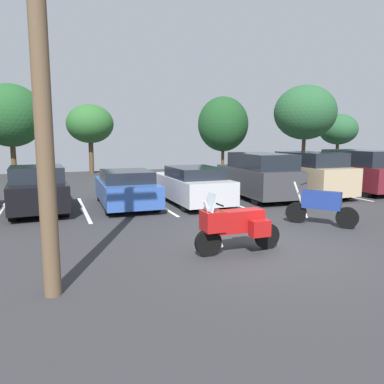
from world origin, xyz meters
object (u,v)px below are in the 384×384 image
Objects in this scene: car_silver at (192,185)px; car_tan at (306,174)px; car_blue at (126,188)px; car_charcoal at (258,176)px; motorcycle_touring at (235,225)px; car_maroon at (356,171)px; motorcycle_second at (321,206)px; utility_pole at (39,54)px; car_black at (38,189)px.

car_tan reaches higher than car_silver.
car_blue is 0.93× the size of car_charcoal.
car_maroon is (9.76, 6.53, 0.34)m from motorcycle_touring.
car_silver is 0.99× the size of car_tan.
car_blue is (-4.74, 5.11, 0.10)m from motorcycle_second.
motorcycle_second is 5.30m from car_silver.
utility_pole is (-10.67, -7.38, 2.86)m from car_tan.
car_charcoal is (0.85, 4.99, 0.38)m from motorcycle_second.
car_black is 11.09m from car_tan.
motorcycle_second is 0.39× the size of car_blue.
motorcycle_touring is at bearing -157.64° from motorcycle_second.
car_silver is at bearing 78.10° from motorcycle_touring.
motorcycle_touring is at bearing -101.90° from car_silver.
utility_pole is (-8.26, -7.42, 2.85)m from car_charcoal.
car_silver is at bearing -178.19° from car_maroon.
motorcycle_touring is 1.23× the size of motorcycle_second.
motorcycle_second is at bearing -47.15° from car_blue.
car_charcoal is 5.36m from car_maroon.
car_black reaches higher than car_blue.
car_black is 8.32m from utility_pole.
car_maroon reaches higher than car_blue.
car_blue is 0.94× the size of car_silver.
motorcycle_second is at bearing -123.48° from car_tan.
car_tan reaches higher than motorcycle_touring.
car_silver is 0.95× the size of car_maroon.
car_maroon is at bearing -0.95° from car_black.
motorcycle_second is 9.45m from car_black.
car_tan is at bearing 56.52° from motorcycle_second.
car_maroon is at bearing 39.20° from motorcycle_second.
car_black is 0.95× the size of car_silver.
car_black is 8.67m from car_charcoal.
car_blue is at bearing 178.73° from car_charcoal.
car_maroon reaches higher than car_tan.
car_tan is at bearing 34.65° from utility_pole.
car_silver reaches higher than motorcycle_second.
utility_pole is at bearing -151.15° from car_maroon.
motorcycle_touring is 6.40m from car_silver.
car_silver is 0.99× the size of car_charcoal.
car_tan reaches higher than car_black.
motorcycle_second is 8.03m from car_maroon.
car_black is (-7.82, 5.30, 0.20)m from motorcycle_second.
motorcycle_touring is at bearing -136.80° from car_tan.
car_blue is at bearing 178.80° from car_tan.
car_blue is 8.60m from utility_pole.
utility_pole is (-5.17, -7.24, 3.09)m from car_silver.
car_tan is (5.50, 0.14, 0.23)m from car_silver.
car_charcoal is at bearing 41.95° from utility_pole.
car_black is at bearing 174.88° from car_silver.
car_maroon is (14.03, -0.23, 0.21)m from car_black.
car_blue is at bearing 100.28° from motorcycle_touring.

